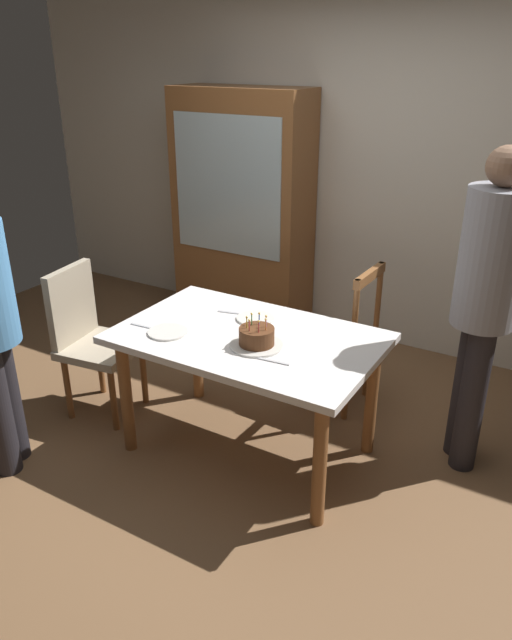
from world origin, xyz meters
TOP-DOWN VIEW (x-y plane):
  - ground at (0.00, 0.00)m, footprint 6.40×6.40m
  - back_wall at (0.00, 1.85)m, footprint 6.40×0.10m
  - dining_table at (0.00, 0.00)m, footprint 1.41×0.89m
  - birthday_cake at (0.11, -0.09)m, footprint 0.28×0.28m
  - plate_near_celebrant at (-0.39, -0.20)m, footprint 0.22×0.22m
  - plate_far_side at (-0.07, 0.20)m, footprint 0.22×0.22m
  - fork_near_celebrant at (-0.55, -0.21)m, footprint 0.18×0.03m
  - fork_far_side at (-0.23, 0.20)m, footprint 0.18×0.06m
  - fork_near_guest at (0.26, -0.20)m, footprint 0.18×0.03m
  - chair_spindle_back at (0.22, 0.76)m, footprint 0.46×0.46m
  - chair_upholstered at (-1.09, -0.11)m, footprint 0.50×0.50m
  - person_guest at (1.09, 0.54)m, footprint 0.32×0.32m
  - china_cabinet at (-1.00, 1.56)m, footprint 1.10×0.45m

SIDE VIEW (x-z plane):
  - ground at x=0.00m, z-range 0.00..0.00m
  - chair_spindle_back at x=0.22m, z-range -0.02..0.93m
  - chair_upholstered at x=-1.09m, z-range 0.06..1.01m
  - dining_table at x=0.00m, z-range 0.27..1.02m
  - fork_near_celebrant at x=-0.55m, z-range 0.75..0.75m
  - fork_far_side at x=-0.23m, z-range 0.75..0.75m
  - fork_near_guest at x=0.26m, z-range 0.75..0.75m
  - plate_near_celebrant at x=-0.39m, z-range 0.75..0.76m
  - plate_far_side at x=-0.07m, z-range 0.75..0.76m
  - birthday_cake at x=0.11m, z-range 0.71..0.88m
  - china_cabinet at x=-1.00m, z-range 0.00..1.90m
  - person_guest at x=1.09m, z-range 0.13..1.88m
  - back_wall at x=0.00m, z-range 0.00..2.60m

